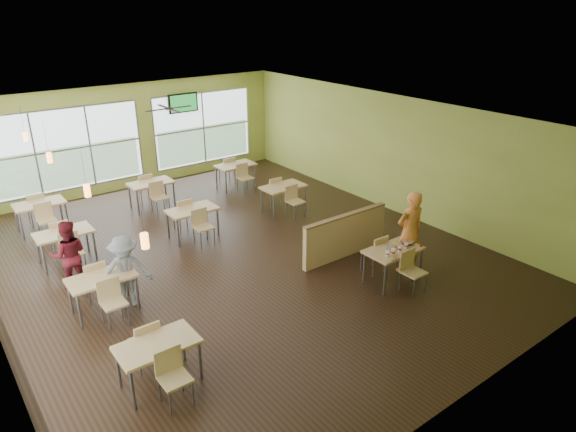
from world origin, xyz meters
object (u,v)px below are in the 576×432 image
object	(u,v)px
food_basket	(407,242)
man_plaid	(409,232)
main_table	(393,254)
half_wall_divider	(345,235)

from	to	relation	value
food_basket	man_plaid	bearing A→B (deg)	32.83
main_table	half_wall_divider	size ratio (longest dim) A/B	0.63
half_wall_divider	main_table	bearing A→B (deg)	-90.00
main_table	man_plaid	xyz separation A→B (m)	(0.61, 0.13, 0.29)
main_table	food_basket	world-z (taller)	main_table
half_wall_divider	food_basket	world-z (taller)	half_wall_divider
main_table	half_wall_divider	bearing A→B (deg)	90.00
main_table	man_plaid	size ratio (longest dim) A/B	0.83
main_table	food_basket	size ratio (longest dim) A/B	5.72
half_wall_divider	man_plaid	bearing A→B (deg)	-65.18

